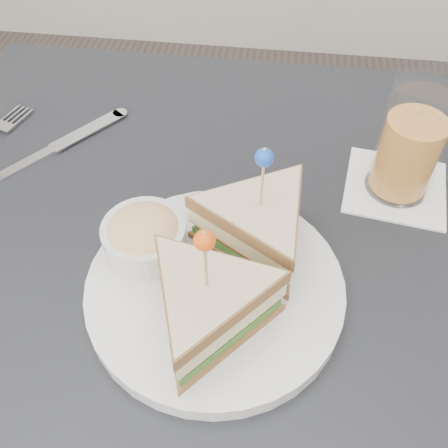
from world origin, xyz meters
The scene contains 4 objects.
table centered at (0.00, 0.00, 0.67)m, with size 0.80×0.80×0.75m.
plate_meal centered at (0.01, -0.04, 0.79)m, with size 0.33×0.33×0.15m.
cutlery_knife centered at (-0.23, 0.15, 0.75)m, with size 0.14×0.17×0.01m.
drink_set centered at (0.20, 0.14, 0.82)m, with size 0.13×0.13×0.15m.
Camera 1 is at (0.05, -0.32, 1.18)m, focal length 40.00 mm.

